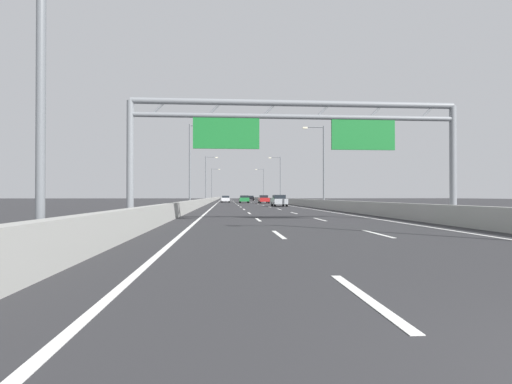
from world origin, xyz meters
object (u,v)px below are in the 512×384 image
(green_car, at_px, (244,199))
(sign_gantry, at_px, (296,129))
(streetlamp_left_far, at_px, (207,176))
(streetlamp_left_distant, at_px, (213,182))
(white_car, at_px, (226,199))
(streetlamp_left_near, at_px, (52,12))
(streetlamp_right_far, at_px, (279,177))
(streetlamp_right_distant, at_px, (263,182))
(streetlamp_left_mid, at_px, (192,160))
(red_car, at_px, (264,199))
(black_car, at_px, (251,198))
(silver_car, at_px, (279,201))
(streetlamp_right_mid, at_px, (322,161))

(green_car, bearing_deg, sign_gantry, -89.99)
(streetlamp_left_far, relative_size, streetlamp_left_distant, 1.00)
(white_car, bearing_deg, streetlamp_left_near, -92.88)
(streetlamp_right_far, distance_m, streetlamp_left_distant, 40.18)
(sign_gantry, relative_size, streetlamp_right_distant, 1.82)
(streetlamp_left_mid, distance_m, red_car, 31.80)
(streetlamp_left_near, height_order, streetlamp_right_far, same)
(streetlamp_left_mid, bearing_deg, red_car, 69.65)
(streetlamp_right_far, xyz_separation_m, white_car, (-11.11, 1.54, -4.66))
(streetlamp_right_far, height_order, green_car, streetlamp_right_far)
(black_car, bearing_deg, sign_gantry, -92.19)
(silver_car, xyz_separation_m, green_car, (-3.38, 26.76, -0.00))
(sign_gantry, relative_size, white_car, 3.95)
(streetlamp_right_mid, xyz_separation_m, streetlamp_right_far, (0.00, 37.30, 0.00))
(streetlamp_left_near, distance_m, green_car, 71.21)
(streetlamp_right_mid, relative_size, streetlamp_right_distant, 1.00)
(red_car, relative_size, green_car, 1.02)
(silver_car, bearing_deg, white_car, 102.25)
(streetlamp_left_mid, distance_m, streetlamp_left_distant, 74.60)
(streetlamp_right_far, relative_size, black_car, 2.11)
(streetlamp_right_distant, xyz_separation_m, white_car, (-11.11, -35.76, -4.66))
(streetlamp_left_mid, distance_m, streetlamp_right_mid, 14.93)
(streetlamp_left_near, distance_m, streetlamp_right_far, 76.08)
(streetlamp_left_near, distance_m, streetlamp_left_mid, 37.30)
(green_car, bearing_deg, black_car, 84.71)
(streetlamp_right_far, bearing_deg, streetlamp_left_distant, 111.82)
(sign_gantry, xyz_separation_m, red_car, (3.48, 55.02, -4.08))
(streetlamp_left_distant, distance_m, green_car, 42.15)
(streetlamp_right_mid, height_order, streetlamp_left_far, same)
(streetlamp_left_far, bearing_deg, sign_gantry, -83.23)
(streetlamp_right_distant, bearing_deg, streetlamp_left_distant, 180.00)
(red_car, bearing_deg, white_car, 127.30)
(sign_gantry, xyz_separation_m, white_car, (-3.63, 64.37, -4.11))
(sign_gantry, xyz_separation_m, streetlamp_left_distant, (-7.46, 100.13, 0.55))
(streetlamp_left_near, bearing_deg, red_car, 80.70)
(sign_gantry, height_order, streetlamp_left_near, streetlamp_left_near)
(streetlamp_left_near, relative_size, streetlamp_left_mid, 1.00)
(red_car, distance_m, green_car, 5.22)
(streetlamp_right_mid, distance_m, white_car, 40.66)
(white_car, relative_size, silver_car, 1.04)
(streetlamp_left_far, distance_m, streetlamp_right_distant, 40.18)
(sign_gantry, xyz_separation_m, streetlamp_left_mid, (-7.46, 25.53, 0.55))
(sign_gantry, relative_size, streetlamp_left_far, 1.82)
(sign_gantry, xyz_separation_m, green_car, (-0.01, 58.90, -4.08))
(sign_gantry, xyz_separation_m, silver_car, (3.37, 32.14, -4.08))
(red_car, relative_size, silver_car, 1.11)
(streetlamp_left_mid, bearing_deg, streetlamp_left_near, -90.00)
(streetlamp_left_distant, bearing_deg, streetlamp_right_far, -68.18)
(sign_gantry, bearing_deg, streetlamp_right_distant, 85.73)
(streetlamp_left_far, relative_size, black_car, 2.11)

